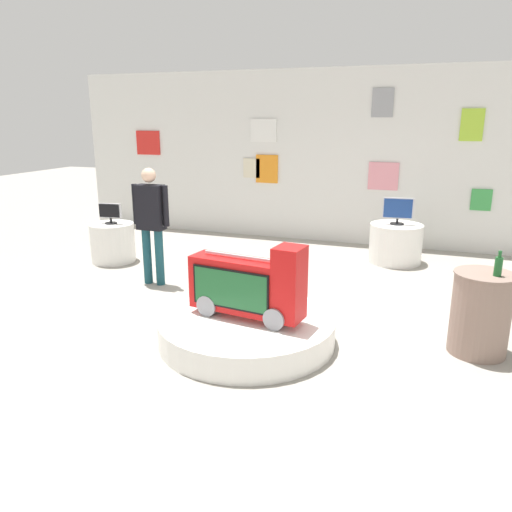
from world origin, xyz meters
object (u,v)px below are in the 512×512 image
at_px(tv_on_left_rear, 398,210).
at_px(side_table_round, 480,313).
at_px(bottle_on_side_table, 498,266).
at_px(main_display_pedestal, 247,329).
at_px(display_pedestal_left_rear, 395,243).
at_px(novelty_firetruck_tv, 248,287).
at_px(shopper_browsing_near_truck, 151,218).
at_px(tv_on_center_rear, 110,213).
at_px(display_pedestal_center_rear, 113,242).

height_order(tv_on_left_rear, side_table_round, tv_on_left_rear).
bearing_deg(bottle_on_side_table, main_display_pedestal, -168.48).
bearing_deg(display_pedestal_left_rear, side_table_round, -71.34).
xyz_separation_m(main_display_pedestal, novelty_firetruck_tv, (0.02, -0.01, 0.48)).
relative_size(side_table_round, shopper_browsing_near_truck, 0.51).
bearing_deg(tv_on_left_rear, display_pedestal_left_rear, 84.65).
distance_m(novelty_firetruck_tv, bottle_on_side_table, 2.44).
xyz_separation_m(display_pedestal_left_rear, bottle_on_side_table, (1.15, -3.18, 0.63)).
bearing_deg(main_display_pedestal, display_pedestal_left_rear, 71.27).
height_order(tv_on_center_rear, side_table_round, tv_on_center_rear).
xyz_separation_m(tv_on_left_rear, tv_on_center_rear, (-4.42, -1.52, -0.05)).
bearing_deg(side_table_round, shopper_browsing_near_truck, 169.19).
distance_m(tv_on_center_rear, side_table_round, 5.72).
xyz_separation_m(display_pedestal_center_rear, side_table_round, (5.48, -1.60, 0.11)).
xyz_separation_m(novelty_firetruck_tv, bottle_on_side_table, (2.37, 0.50, 0.33)).
bearing_deg(bottle_on_side_table, display_pedestal_left_rear, 109.86).
xyz_separation_m(novelty_firetruck_tv, tv_on_left_rear, (1.22, 3.67, 0.25)).
bearing_deg(tv_on_left_rear, tv_on_center_rear, -161.08).
bearing_deg(side_table_round, novelty_firetruck_tv, -166.24).
xyz_separation_m(main_display_pedestal, side_table_round, (2.30, 0.55, 0.29)).
bearing_deg(bottle_on_side_table, tv_on_center_rear, 163.42).
bearing_deg(novelty_firetruck_tv, tv_on_left_rear, 71.63).
bearing_deg(bottle_on_side_table, display_pedestal_center_rear, 163.39).
bearing_deg(bottle_on_side_table, novelty_firetruck_tv, -168.14).
xyz_separation_m(main_display_pedestal, display_pedestal_center_rear, (-3.18, 2.15, 0.18)).
distance_m(display_pedestal_center_rear, side_table_round, 5.71).
height_order(tv_on_left_rear, display_pedestal_center_rear, tv_on_left_rear).
distance_m(display_pedestal_center_rear, shopper_browsing_near_truck, 1.62).
relative_size(main_display_pedestal, tv_on_center_rear, 4.91).
height_order(display_pedestal_left_rear, side_table_round, side_table_round).
bearing_deg(tv_on_left_rear, shopper_browsing_near_truck, -143.96).
bearing_deg(display_pedestal_left_rear, tv_on_left_rear, -95.35).
distance_m(novelty_firetruck_tv, shopper_browsing_near_truck, 2.41).
bearing_deg(shopper_browsing_near_truck, tv_on_center_rear, 147.67).
distance_m(main_display_pedestal, display_pedestal_center_rear, 3.84).
height_order(novelty_firetruck_tv, tv_on_center_rear, novelty_firetruck_tv).
distance_m(tv_on_left_rear, bottle_on_side_table, 3.38).
bearing_deg(shopper_browsing_near_truck, bottle_on_side_table, -11.34).
relative_size(tv_on_left_rear, side_table_round, 0.57).
bearing_deg(novelty_firetruck_tv, side_table_round, 13.76).
xyz_separation_m(display_pedestal_left_rear, side_table_round, (1.05, -3.12, 0.11)).
bearing_deg(novelty_firetruck_tv, bottle_on_side_table, 11.86).
height_order(display_pedestal_left_rear, tv_on_center_rear, tv_on_center_rear).
xyz_separation_m(main_display_pedestal, tv_on_center_rear, (-3.18, 2.15, 0.68)).
xyz_separation_m(novelty_firetruck_tv, side_table_round, (2.27, 0.56, -0.19)).
bearing_deg(shopper_browsing_near_truck, display_pedestal_center_rear, 147.53).
bearing_deg(side_table_round, display_pedestal_center_rear, 163.69).
relative_size(main_display_pedestal, bottle_on_side_table, 7.47).
bearing_deg(novelty_firetruck_tv, main_display_pedestal, 156.54).
height_order(main_display_pedestal, tv_on_center_rear, tv_on_center_rear).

